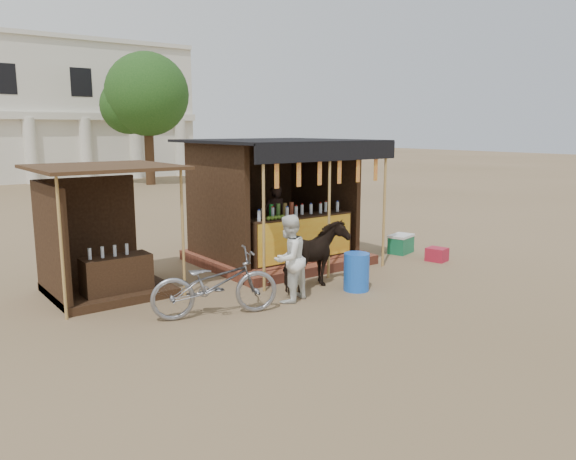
# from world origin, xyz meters

# --- Properties ---
(ground) EXTENTS (120.00, 120.00, 0.00)m
(ground) POSITION_xyz_m (0.00, 0.00, 0.00)
(ground) COLOR #846B4C
(ground) RESTS_ON ground
(main_stall) EXTENTS (3.60, 3.61, 2.78)m
(main_stall) POSITION_xyz_m (1.00, 3.35, 1.02)
(main_stall) COLOR #964731
(main_stall) RESTS_ON ground
(secondary_stall) EXTENTS (2.40, 2.40, 2.38)m
(secondary_stall) POSITION_xyz_m (-3.17, 3.24, 0.85)
(secondary_stall) COLOR #392414
(secondary_stall) RESTS_ON ground
(cow) EXTENTS (1.65, 1.08, 1.28)m
(cow) POSITION_xyz_m (0.24, 1.05, 0.64)
(cow) COLOR black
(cow) RESTS_ON ground
(motorbike) EXTENTS (2.20, 1.34, 1.09)m
(motorbike) POSITION_xyz_m (-2.04, 0.86, 0.55)
(motorbike) COLOR gray
(motorbike) RESTS_ON ground
(bystander) EXTENTS (0.90, 0.80, 1.55)m
(bystander) POSITION_xyz_m (-0.61, 0.77, 0.78)
(bystander) COLOR white
(bystander) RESTS_ON ground
(blue_barrel) EXTENTS (0.54, 0.54, 0.72)m
(blue_barrel) POSITION_xyz_m (0.83, 0.55, 0.36)
(blue_barrel) COLOR blue
(blue_barrel) RESTS_ON ground
(red_crate) EXTENTS (0.48, 0.51, 0.31)m
(red_crate) POSITION_xyz_m (3.98, 1.15, 0.15)
(red_crate) COLOR #A71B31
(red_crate) RESTS_ON ground
(cooler) EXTENTS (0.74, 0.60, 0.46)m
(cooler) POSITION_xyz_m (3.95, 2.23, 0.23)
(cooler) COLOR #187045
(cooler) RESTS_ON ground
(tree) EXTENTS (4.50, 4.40, 7.00)m
(tree) POSITION_xyz_m (5.81, 22.14, 4.63)
(tree) COLOR #382314
(tree) RESTS_ON ground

